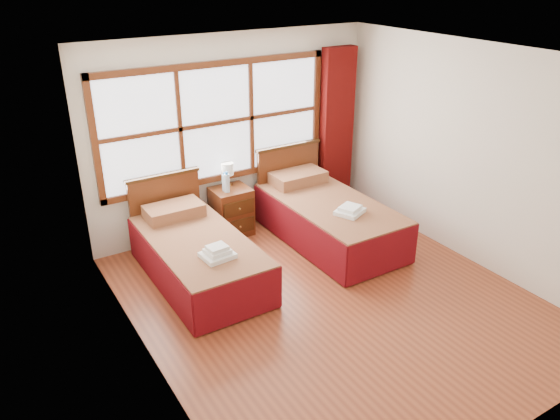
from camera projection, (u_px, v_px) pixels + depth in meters
floor at (331, 299)px, 5.99m from camera, size 4.50×4.50×0.00m
ceiling at (342, 57)px, 4.90m from camera, size 4.50×4.50×0.00m
wall_back at (233, 134)px, 7.19m from camera, size 4.00×0.00×4.00m
wall_left at (142, 240)px, 4.50m from camera, size 0.00×4.50×4.50m
wall_right at (473, 156)px, 6.40m from camera, size 0.00×4.50×4.50m
window at (216, 123)px, 6.95m from camera, size 3.16×0.06×1.56m
curtain at (336, 128)px, 7.89m from camera, size 0.50×0.16×2.30m
bed_left at (197, 254)px, 6.29m from camera, size 1.02×2.04×0.99m
bed_right at (327, 217)px, 7.16m from camera, size 1.08×2.10×1.05m
nightstand at (232, 211)px, 7.31m from camera, size 0.49×0.48×0.65m
towels_left at (217, 253)px, 5.76m from camera, size 0.35×0.31×0.14m
towels_right at (350, 210)px, 6.67m from camera, size 0.41×0.39×0.10m
lamp at (227, 170)px, 7.19m from camera, size 0.16×0.16×0.32m
bottle_near at (227, 183)px, 7.03m from camera, size 0.07×0.07×0.28m
bottle_far at (225, 183)px, 7.07m from camera, size 0.07×0.07×0.25m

